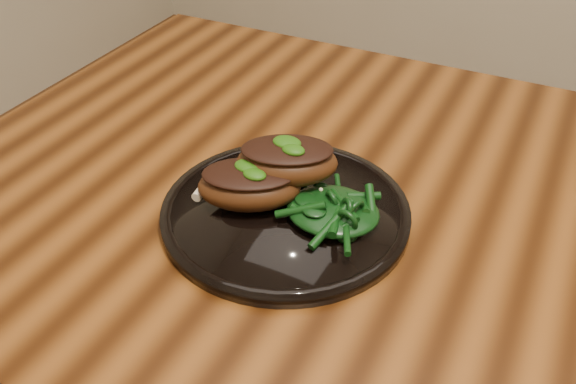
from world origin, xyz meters
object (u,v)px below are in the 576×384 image
at_px(greens_heap, 333,206).
at_px(lamb_chop_front, 249,184).
at_px(plate, 286,212).
at_px(desk, 568,310).

bearing_deg(greens_heap, lamb_chop_front, -171.05).
bearing_deg(plate, lamb_chop_front, -166.11).
bearing_deg(plate, desk, 14.67).
height_order(desk, greens_heap, greens_heap).
bearing_deg(desk, lamb_chop_front, -165.42).
height_order(desk, plate, plate).
xyz_separation_m(desk, plate, (-0.32, -0.08, 0.09)).
xyz_separation_m(desk, lamb_chop_front, (-0.36, -0.09, 0.13)).
distance_m(plate, greens_heap, 0.06).
height_order(lamb_chop_front, greens_heap, lamb_chop_front).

